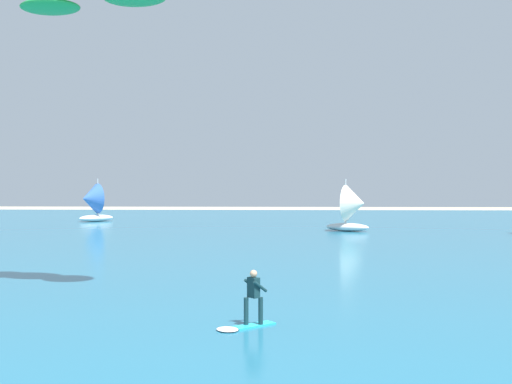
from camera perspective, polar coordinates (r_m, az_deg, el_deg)
The scene contains 4 objects.
ocean at distance 53.96m, azimuth 1.31°, elevation -3.73°, with size 160.00×90.00×0.10m, color #236B89.
kitesurfer at distance 18.99m, azimuth -0.70°, elevation -10.26°, with size 1.85×1.70×1.67m.
sailboat_trailing at distance 71.32m, azimuth -14.57°, elevation -0.87°, with size 4.19×4.08×4.69m.
sailboat_leading at distance 55.84m, azimuth 8.76°, elevation -1.38°, with size 4.06×3.64×4.58m.
Camera 1 is at (0.77, -3.46, 4.36)m, focal length 44.53 mm.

